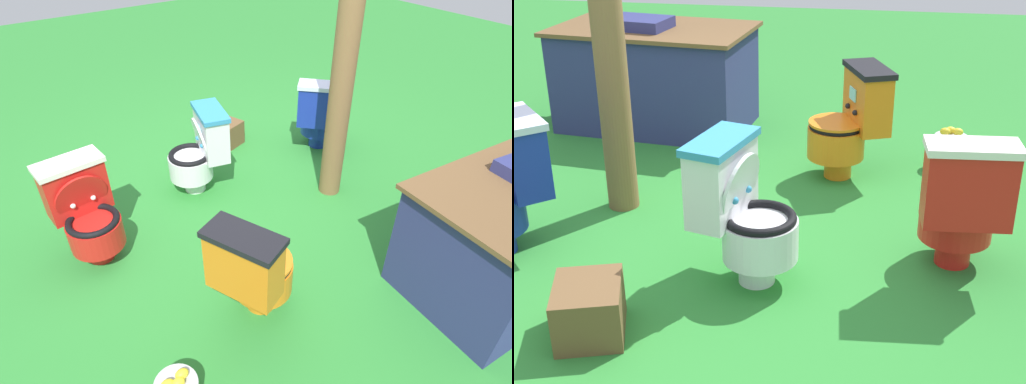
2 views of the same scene
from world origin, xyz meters
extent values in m
plane|color=#2D8433|center=(0.00, 0.00, 0.00)|extent=(14.00, 14.00, 0.00)
cylinder|color=white|center=(0.44, -0.21, 0.07)|extent=(0.22, 0.22, 0.14)
cylinder|color=white|center=(0.46, -0.21, 0.24)|extent=(0.45, 0.45, 0.20)
torus|color=black|center=(0.46, -0.21, 0.35)|extent=(0.43, 0.43, 0.04)
cylinder|color=#338CBF|center=(0.46, -0.21, 0.30)|extent=(0.29, 0.29, 0.01)
cube|color=white|center=(0.27, -0.16, 0.51)|extent=(0.29, 0.44, 0.37)
cube|color=#338CBF|center=(0.27, -0.16, 0.71)|extent=(0.32, 0.47, 0.04)
cube|color=#8CE0E5|center=(0.36, -0.19, 0.56)|extent=(0.04, 0.11, 0.08)
cylinder|color=white|center=(0.36, -0.19, 0.49)|extent=(0.18, 0.36, 0.35)
sphere|color=#338CBF|center=(0.39, -0.12, 0.46)|extent=(0.04, 0.04, 0.04)
sphere|color=#338CBF|center=(0.35, -0.26, 0.46)|extent=(0.04, 0.04, 0.04)
cylinder|color=#192D9E|center=(-0.96, -0.15, 0.07)|extent=(0.25, 0.25, 0.14)
cylinder|color=#192D9E|center=(-0.98, -0.17, 0.24)|extent=(0.52, 0.52, 0.20)
torus|color=black|center=(-0.98, -0.17, 0.35)|extent=(0.50, 0.50, 0.04)
cylinder|color=silver|center=(-0.98, -0.17, 0.30)|extent=(0.34, 0.34, 0.01)
cube|color=#192D9E|center=(-0.83, -0.03, 0.51)|extent=(0.42, 0.43, 0.37)
cube|color=silver|center=(-0.83, -0.03, 0.71)|extent=(0.45, 0.46, 0.04)
cube|color=#8CE0E5|center=(-0.90, -0.10, 0.56)|extent=(0.08, 0.09, 0.08)
cylinder|color=#192D9E|center=(-0.90, -0.10, 0.49)|extent=(0.31, 0.32, 0.35)
sphere|color=silver|center=(-0.86, -0.15, 0.46)|extent=(0.04, 0.04, 0.04)
sphere|color=silver|center=(-0.96, -0.05, 0.46)|extent=(0.04, 0.04, 0.04)
cylinder|color=red|center=(1.40, 0.14, 0.07)|extent=(0.19, 0.19, 0.14)
cylinder|color=red|center=(1.40, 0.16, 0.24)|extent=(0.40, 0.40, 0.20)
torus|color=black|center=(1.40, 0.16, 0.35)|extent=(0.38, 0.38, 0.04)
cylinder|color=white|center=(1.40, 0.16, 0.30)|extent=(0.26, 0.26, 0.01)
cube|color=red|center=(1.42, -0.04, 0.51)|extent=(0.42, 0.22, 0.37)
cube|color=white|center=(1.42, -0.04, 0.71)|extent=(0.45, 0.25, 0.04)
cube|color=#8CE0E5|center=(1.41, 0.06, 0.56)|extent=(0.11, 0.02, 0.08)
cylinder|color=red|center=(1.41, 0.06, 0.49)|extent=(0.36, 0.12, 0.35)
sphere|color=white|center=(1.34, 0.06, 0.46)|extent=(0.04, 0.04, 0.04)
sphere|color=white|center=(1.48, 0.07, 0.46)|extent=(0.04, 0.04, 0.04)
cylinder|color=orange|center=(0.72, 1.15, 0.07)|extent=(0.23, 0.23, 0.14)
cylinder|color=orange|center=(0.71, 1.15, 0.24)|extent=(0.48, 0.48, 0.20)
torus|color=black|center=(0.71, 1.15, 0.35)|extent=(0.46, 0.46, 0.04)
cylinder|color=black|center=(0.71, 1.15, 0.30)|extent=(0.31, 0.31, 0.01)
cube|color=orange|center=(0.89, 1.22, 0.51)|extent=(0.33, 0.45, 0.37)
cube|color=black|center=(0.89, 1.22, 0.71)|extent=(0.36, 0.48, 0.04)
cube|color=#8CE0E5|center=(0.80, 1.18, 0.56)|extent=(0.05, 0.10, 0.08)
cylinder|color=orange|center=(0.71, 1.15, 0.37)|extent=(0.47, 0.47, 0.02)
sphere|color=black|center=(0.82, 1.12, 0.46)|extent=(0.04, 0.04, 0.04)
sphere|color=black|center=(0.77, 1.25, 0.46)|extent=(0.04, 0.04, 0.04)
cylinder|color=brown|center=(-0.51, 0.49, 1.04)|extent=(0.18, 0.18, 2.07)
cube|color=brown|center=(-0.20, -0.75, 0.12)|extent=(0.38, 0.41, 0.24)
ellipsoid|color=yellow|center=(1.41, 1.44, 0.25)|extent=(0.07, 0.05, 0.05)
ellipsoid|color=yellow|center=(1.45, 1.47, 0.25)|extent=(0.07, 0.05, 0.05)
camera|label=1|loc=(1.79, 2.58, 2.19)|focal=29.81mm
camera|label=2|loc=(1.01, -3.16, 1.88)|focal=49.89mm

